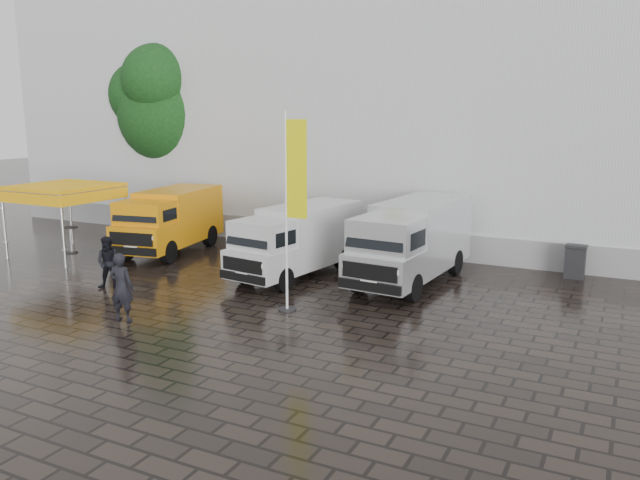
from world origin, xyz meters
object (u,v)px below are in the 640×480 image
object	(u,v)px
van_yellow	(170,222)
van_white	(297,242)
cocktail_table	(71,240)
van_silver	(411,243)
canopy_tent	(63,189)
person_front	(121,287)
wheelie_bin	(575,261)
flagpole	(292,201)
person_tent	(109,263)

from	to	relation	value
van_yellow	van_white	world-z (taller)	van_yellow
van_yellow	cocktail_table	distance (m)	3.95
van_silver	canopy_tent	xyz separation A→B (m)	(-13.10, -2.09, 1.26)
person_front	wheelie_bin	bearing A→B (deg)	-145.65
van_yellow	wheelie_bin	bearing A→B (deg)	1.95
van_yellow	van_silver	distance (m)	9.87
cocktail_table	person_front	world-z (taller)	person_front
flagpole	person_front	bearing A→B (deg)	-142.63
flagpole	wheelie_bin	size ratio (longest dim) A/B	4.90
van_silver	flagpole	xyz separation A→B (m)	(-1.94, -4.29, 1.76)
van_yellow	van_white	size ratio (longest dim) A/B	0.98
canopy_tent	cocktail_table	bearing A→B (deg)	119.90
van_silver	wheelie_bin	xyz separation A→B (m)	(4.66, 3.06, -0.74)
van_yellow	canopy_tent	xyz separation A→B (m)	(-3.22, -2.18, 1.34)
person_front	person_tent	distance (m)	3.38
flagpole	person_front	distance (m)	4.99
cocktail_table	wheelie_bin	distance (m)	18.59
flagpole	cocktail_table	xyz separation A→B (m)	(-11.35, 2.55, -2.55)
van_white	person_tent	bearing A→B (deg)	-130.31
flagpole	person_tent	distance (m)	6.60
person_tent	wheelie_bin	bearing A→B (deg)	4.42
canopy_tent	flagpole	xyz separation A→B (m)	(11.15, -2.20, 0.50)
van_yellow	van_silver	world-z (taller)	van_silver
cocktail_table	canopy_tent	bearing A→B (deg)	-60.10
van_white	van_yellow	bearing A→B (deg)	178.83
van_silver	wheelie_bin	size ratio (longest dim) A/B	5.39
van_white	canopy_tent	size ratio (longest dim) A/B	1.64
van_yellow	person_front	xyz separation A→B (m)	(4.35, -7.11, -0.30)
van_white	wheelie_bin	xyz separation A→B (m)	(8.34, 3.98, -0.61)
van_silver	van_white	bearing A→B (deg)	-161.99
cocktail_table	person_front	bearing A→B (deg)	-34.17
flagpole	wheelie_bin	xyz separation A→B (m)	(6.60, 7.35, -2.50)
van_white	person_front	xyz separation A→B (m)	(-1.84, -6.10, -0.25)
wheelie_bin	person_tent	size ratio (longest dim) A/B	0.67
van_yellow	flagpole	xyz separation A→B (m)	(7.93, -4.38, 1.85)
flagpole	van_yellow	bearing A→B (deg)	151.10
flagpole	wheelie_bin	distance (m)	10.19
cocktail_table	wheelie_bin	size ratio (longest dim) A/B	0.93
flagpole	person_tent	bearing A→B (deg)	-174.65
person_front	person_tent	bearing A→B (deg)	-49.98
person_front	person_tent	size ratio (longest dim) A/B	1.11
canopy_tent	wheelie_bin	bearing A→B (deg)	16.17
cocktail_table	person_front	xyz separation A→B (m)	(7.78, -5.28, 0.40)
van_silver	wheelie_bin	bearing A→B (deg)	37.27
flagpole	person_tent	size ratio (longest dim) A/B	3.29
van_silver	flagpole	bearing A→B (deg)	-110.36
canopy_tent	cocktail_table	world-z (taller)	canopy_tent
wheelie_bin	person_front	distance (m)	14.33
van_white	person_tent	xyz separation A→B (m)	(-4.44, -3.95, -0.34)
person_front	canopy_tent	bearing A→B (deg)	-43.43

